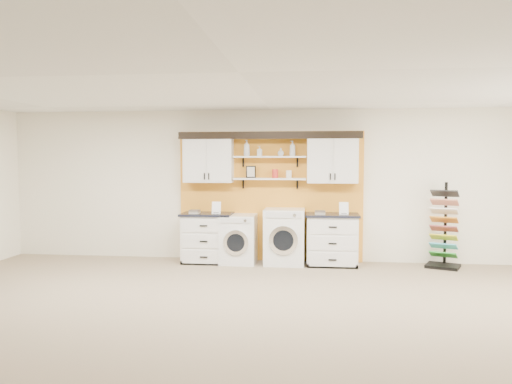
# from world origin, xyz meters

# --- Properties ---
(floor) EXTENTS (10.00, 10.00, 0.00)m
(floor) POSITION_xyz_m (0.00, 0.00, 0.00)
(floor) COLOR gray
(floor) RESTS_ON ground
(ceiling) EXTENTS (10.00, 10.00, 0.00)m
(ceiling) POSITION_xyz_m (0.00, 0.00, 2.80)
(ceiling) COLOR white
(ceiling) RESTS_ON wall_back
(wall_back) EXTENTS (10.00, 0.00, 10.00)m
(wall_back) POSITION_xyz_m (0.00, 4.00, 1.40)
(wall_back) COLOR white
(wall_back) RESTS_ON floor
(wall_front) EXTENTS (10.00, 0.00, 10.00)m
(wall_front) POSITION_xyz_m (0.00, -4.00, 1.40)
(wall_front) COLOR white
(wall_front) RESTS_ON floor
(accent_panel) EXTENTS (3.40, 0.07, 2.40)m
(accent_panel) POSITION_xyz_m (0.00, 3.96, 1.20)
(accent_panel) COLOR orange
(accent_panel) RESTS_ON wall_back
(upper_cabinet_left) EXTENTS (0.90, 0.35, 0.84)m
(upper_cabinet_left) POSITION_xyz_m (-1.13, 3.79, 1.88)
(upper_cabinet_left) COLOR silver
(upper_cabinet_left) RESTS_ON wall_back
(upper_cabinet_right) EXTENTS (0.90, 0.35, 0.84)m
(upper_cabinet_right) POSITION_xyz_m (1.13, 3.79, 1.88)
(upper_cabinet_right) COLOR silver
(upper_cabinet_right) RESTS_ON wall_back
(shelf_lower) EXTENTS (1.32, 0.28, 0.03)m
(shelf_lower) POSITION_xyz_m (0.00, 3.80, 1.53)
(shelf_lower) COLOR silver
(shelf_lower) RESTS_ON wall_back
(shelf_upper) EXTENTS (1.32, 0.28, 0.03)m
(shelf_upper) POSITION_xyz_m (0.00, 3.80, 1.93)
(shelf_upper) COLOR silver
(shelf_upper) RESTS_ON wall_back
(crown_molding) EXTENTS (3.30, 0.41, 0.13)m
(crown_molding) POSITION_xyz_m (0.00, 3.81, 2.33)
(crown_molding) COLOR black
(crown_molding) RESTS_ON wall_back
(picture_frame) EXTENTS (0.18, 0.02, 0.22)m
(picture_frame) POSITION_xyz_m (-0.35, 3.85, 1.66)
(picture_frame) COLOR black
(picture_frame) RESTS_ON shelf_lower
(canister_red) EXTENTS (0.11, 0.11, 0.16)m
(canister_red) POSITION_xyz_m (0.10, 3.80, 1.62)
(canister_red) COLOR red
(canister_red) RESTS_ON shelf_lower
(canister_cream) EXTENTS (0.10, 0.10, 0.14)m
(canister_cream) POSITION_xyz_m (0.35, 3.80, 1.61)
(canister_cream) COLOR silver
(canister_cream) RESTS_ON shelf_lower
(base_cabinet_left) EXTENTS (0.92, 0.66, 0.91)m
(base_cabinet_left) POSITION_xyz_m (-1.13, 3.64, 0.45)
(base_cabinet_left) COLOR silver
(base_cabinet_left) RESTS_ON floor
(base_cabinet_right) EXTENTS (0.94, 0.66, 0.92)m
(base_cabinet_right) POSITION_xyz_m (1.13, 3.64, 0.46)
(base_cabinet_right) COLOR silver
(base_cabinet_right) RESTS_ON floor
(washer) EXTENTS (0.63, 0.71, 0.88)m
(washer) POSITION_xyz_m (-0.55, 3.64, 0.44)
(washer) COLOR white
(washer) RESTS_ON floor
(dryer) EXTENTS (0.71, 0.71, 1.00)m
(dryer) POSITION_xyz_m (0.28, 3.64, 0.50)
(dryer) COLOR white
(dryer) RESTS_ON floor
(sample_rack) EXTENTS (0.67, 0.63, 1.49)m
(sample_rack) POSITION_xyz_m (3.06, 3.67, 0.49)
(sample_rack) COLOR black
(sample_rack) RESTS_ON floor
(soap_bottle_a) EXTENTS (0.15, 0.15, 0.29)m
(soap_bottle_a) POSITION_xyz_m (-0.42, 3.80, 2.09)
(soap_bottle_a) COLOR silver
(soap_bottle_a) RESTS_ON shelf_upper
(soap_bottle_b) EXTENTS (0.09, 0.09, 0.18)m
(soap_bottle_b) POSITION_xyz_m (-0.18, 3.80, 2.04)
(soap_bottle_b) COLOR silver
(soap_bottle_b) RESTS_ON shelf_upper
(soap_bottle_c) EXTENTS (0.14, 0.14, 0.14)m
(soap_bottle_c) POSITION_xyz_m (0.20, 3.80, 2.02)
(soap_bottle_c) COLOR silver
(soap_bottle_c) RESTS_ON shelf_upper
(soap_bottle_d) EXTENTS (0.14, 0.14, 0.28)m
(soap_bottle_d) POSITION_xyz_m (0.41, 3.80, 2.08)
(soap_bottle_d) COLOR silver
(soap_bottle_d) RESTS_ON shelf_upper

